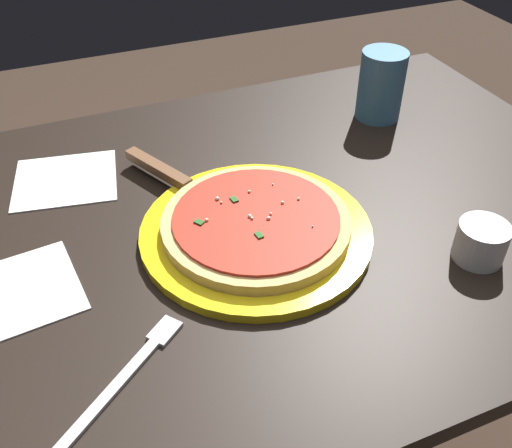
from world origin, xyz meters
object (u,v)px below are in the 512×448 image
(pizza_server, at_px, (177,180))
(serving_plate, at_px, (256,232))
(napkin_folded_right, at_px, (12,294))
(fork, at_px, (128,373))
(pizza, at_px, (256,223))
(cup_tall_drink, at_px, (381,85))
(cup_small_sauce, at_px, (481,242))
(napkin_loose_left, at_px, (66,180))

(pizza_server, bearing_deg, serving_plate, 115.48)
(napkin_folded_right, bearing_deg, serving_plate, 177.92)
(serving_plate, distance_m, fork, 0.25)
(pizza, height_order, fork, pizza)
(pizza_server, relative_size, cup_tall_drink, 1.86)
(cup_small_sauce, xyz_separation_m, napkin_folded_right, (0.55, -0.16, -0.02))
(pizza_server, height_order, cup_small_sauce, cup_small_sauce)
(cup_tall_drink, bearing_deg, napkin_loose_left, -1.04)
(fork, bearing_deg, cup_small_sauce, -179.13)
(cup_small_sauce, bearing_deg, napkin_loose_left, -39.25)
(pizza_server, relative_size, fork, 1.38)
(pizza_server, distance_m, napkin_folded_right, 0.27)
(cup_tall_drink, xyz_separation_m, cup_small_sauce, (0.08, 0.36, -0.03))
(pizza, distance_m, napkin_loose_left, 0.31)
(cup_small_sauce, distance_m, napkin_loose_left, 0.59)
(pizza_server, bearing_deg, pizza, 115.47)
(pizza, bearing_deg, napkin_loose_left, -46.75)
(cup_tall_drink, bearing_deg, serving_plate, 34.19)
(pizza, xyz_separation_m, napkin_folded_right, (0.30, -0.01, -0.02))
(serving_plate, distance_m, pizza_server, 0.15)
(pizza, relative_size, napkin_folded_right, 1.63)
(napkin_folded_right, bearing_deg, napkin_loose_left, -113.28)
(cup_tall_drink, xyz_separation_m, fork, (0.52, 0.37, -0.06))
(pizza, bearing_deg, serving_plate, 136.61)
(serving_plate, xyz_separation_m, napkin_folded_right, (0.30, -0.01, -0.01))
(serving_plate, height_order, napkin_loose_left, serving_plate)
(serving_plate, distance_m, pizza, 0.02)
(serving_plate, xyz_separation_m, pizza_server, (0.07, -0.14, 0.01))
(serving_plate, relative_size, napkin_folded_right, 2.01)
(pizza, height_order, cup_tall_drink, cup_tall_drink)
(serving_plate, height_order, cup_small_sauce, cup_small_sauce)
(serving_plate, height_order, pizza, pizza)
(pizza, xyz_separation_m, fork, (0.20, 0.15, -0.02))
(cup_tall_drink, height_order, fork, cup_tall_drink)
(serving_plate, bearing_deg, pizza_server, -64.52)
(napkin_loose_left, bearing_deg, pizza, 133.25)
(napkin_loose_left, xyz_separation_m, fork, (-0.01, 0.38, 0.00))
(cup_tall_drink, relative_size, napkin_folded_right, 0.78)
(pizza, bearing_deg, napkin_folded_right, -2.08)
(fork, bearing_deg, napkin_folded_right, -58.17)
(serving_plate, xyz_separation_m, pizza, (0.00, -0.00, 0.02))
(cup_tall_drink, height_order, napkin_loose_left, cup_tall_drink)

